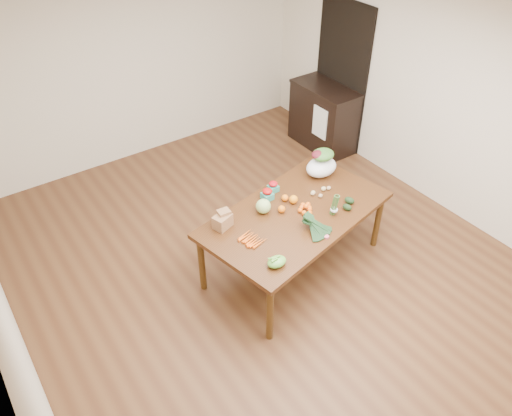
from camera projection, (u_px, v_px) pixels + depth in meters
floor at (265, 264)px, 5.58m from camera, size 6.00×6.00×0.00m
ceiling at (269, 18)px, 3.92m from camera, size 5.00×6.00×0.02m
room_walls at (266, 163)px, 4.75m from camera, size 5.02×6.02×2.70m
dining_table at (294, 240)px, 5.35m from camera, size 2.16×1.48×0.75m
doorway_dark at (341, 76)px, 7.09m from camera, size 0.02×1.00×2.10m
cabinet at (323, 117)px, 7.33m from camera, size 0.52×1.02×0.94m
dish_towel at (320, 123)px, 7.03m from camera, size 0.02×0.28×0.45m
paper_bag at (223, 220)px, 4.88m from camera, size 0.28×0.24×0.17m
cabbage at (263, 206)px, 5.07m from camera, size 0.15×0.15×0.15m
strawberry_basket_a at (267, 195)px, 5.27m from camera, size 0.13×0.13×0.10m
strawberry_basket_b at (273, 187)px, 5.38m from camera, size 0.12×0.12×0.09m
orange_a at (282, 209)px, 5.09m from camera, size 0.08×0.08×0.08m
orange_b at (285, 198)px, 5.25m from camera, size 0.07×0.07×0.07m
orange_c at (293, 199)px, 5.21m from camera, size 0.09×0.09×0.09m
mandarin_cluster at (306, 207)px, 5.11m from camera, size 0.21×0.21×0.08m
carrots at (252, 239)px, 4.77m from camera, size 0.26×0.28×0.03m
snap_pea_bag at (277, 262)px, 4.49m from camera, size 0.19×0.14×0.08m
kale_bunch at (319, 227)px, 4.81m from camera, size 0.39×0.46×0.16m
asparagus_bundle at (335, 205)px, 5.01m from camera, size 0.10×0.13×0.26m
potato_a at (313, 194)px, 5.34m from camera, size 0.05×0.04×0.04m
potato_b at (320, 196)px, 5.30m from camera, size 0.05×0.04×0.04m
potato_c at (324, 189)px, 5.40m from camera, size 0.06×0.05×0.05m
potato_d at (313, 193)px, 5.34m from camera, size 0.06×0.05×0.05m
potato_e at (329, 188)px, 5.41m from camera, size 0.05×0.04×0.04m
avocado_a at (347, 207)px, 5.13m from camera, size 0.09×0.12×0.07m
avocado_b at (349, 200)px, 5.21m from camera, size 0.10×0.13×0.07m
salad_bag at (322, 164)px, 5.57m from camera, size 0.42×0.35×0.29m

